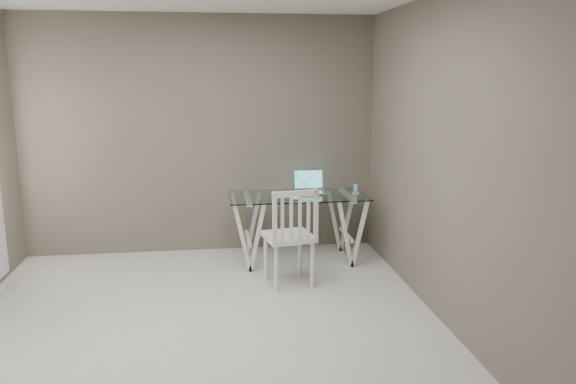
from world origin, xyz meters
name	(u,v)px	position (x,y,z in m)	size (l,w,h in m)	color
room	(186,119)	(-0.06, 0.02, 1.72)	(4.50, 4.52, 2.71)	beige
desk	(298,227)	(1.04, 1.70, 0.38)	(1.50, 0.70, 0.75)	silver
chair	(291,233)	(0.86, 0.94, 0.54)	(0.53, 0.53, 0.99)	silver
laptop	(310,187)	(1.19, 1.85, 0.80)	(0.35, 0.30, 0.24)	#B3B3B7
keyboard	(283,195)	(0.88, 1.71, 0.75)	(0.28, 0.12, 0.01)	silver
mouse	(297,198)	(0.99, 1.49, 0.76)	(0.11, 0.07, 0.04)	white
phone_dock	(355,191)	(1.68, 1.70, 0.78)	(0.06, 0.06, 0.12)	white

